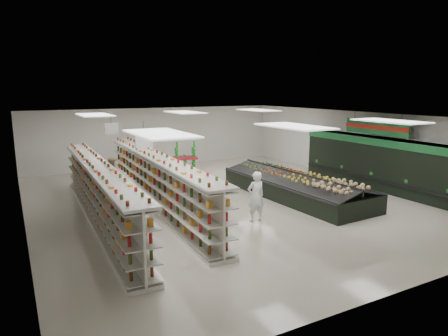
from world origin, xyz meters
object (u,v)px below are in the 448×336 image
shopper_background (113,176)px  shopper_main (256,197)px  gondola_center (156,184)px  soda_endcap (185,159)px  gondola_left (100,195)px  produce_island (295,185)px

shopper_background → shopper_main: bearing=-124.7°
gondola_center → soda_endcap: (3.20, 4.94, -0.13)m
gondola_left → shopper_main: bearing=-27.8°
gondola_left → shopper_background: size_ratio=7.02×
gondola_center → shopper_main: (2.27, -3.05, -0.04)m
produce_island → soda_endcap: 6.54m
gondola_left → gondola_center: (2.11, 0.58, 0.02)m
shopper_main → shopper_background: (-3.24, 5.59, -0.07)m
gondola_left → gondola_center: gondola_center is taller
gondola_center → soda_endcap: 5.89m
gondola_center → shopper_background: size_ratio=7.21×
soda_endcap → shopper_background: size_ratio=1.00×
gondola_center → shopper_main: bearing=-51.6°
produce_island → gondola_left: bearing=174.9°
gondola_center → produce_island: size_ratio=1.59×
gondola_center → soda_endcap: gondola_center is taller
soda_endcap → gondola_center: bearing=-122.9°
gondola_center → shopper_main: size_ratio=6.63×
gondola_center → gondola_left: bearing=-162.9°
gondola_left → produce_island: (7.40, -0.67, -0.38)m
shopper_main → gondola_center: bearing=-50.6°
gondola_left → gondola_center: 2.19m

